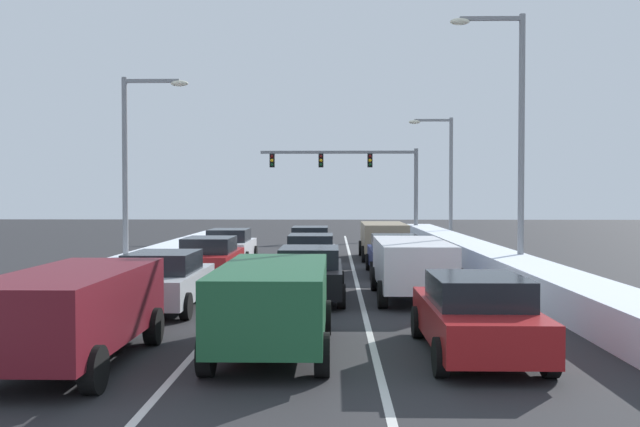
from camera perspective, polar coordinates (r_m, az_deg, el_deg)
The scene contains 21 objects.
ground_plane at distance 22.53m, azimuth -1.20°, elevation -6.07°, with size 120.00×120.00×0.00m, color #28282B.
lane_stripe_between_right_lane_and_center_lane at distance 26.69m, azimuth 2.85°, elevation -4.87°, with size 0.14×46.30×0.01m, color silver.
lane_stripe_between_center_lane_and_left_lane at distance 26.81m, azimuth -4.46°, elevation -4.84°, with size 0.14×46.30×0.01m, color silver.
snow_bank_right_shoulder at distance 27.32m, azimuth 14.06°, elevation -3.85°, with size 1.67×46.30×0.88m, color silver.
snow_bank_left_shoulder at distance 27.81m, azimuth -15.42°, elevation -4.13°, with size 2.06×46.30×0.52m, color silver.
sedan_red_right_lane_nearest at distance 13.16m, azimuth 12.87°, elevation -8.24°, with size 2.00×4.50×1.51m.
suv_white_right_lane_second at distance 19.89m, azimuth 7.65°, elevation -4.16°, with size 2.16×4.90×1.67m.
sedan_navy_right_lane_third at distance 25.66m, azimuth 6.24°, elevation -3.43°, with size 2.00×4.50×1.51m.
suv_tan_right_lane_fourth at distance 32.05m, azimuth 5.30°, elevation -1.98°, with size 2.16×4.90×1.67m.
suv_green_center_lane_nearest at distance 13.04m, azimuth -3.91°, elevation -7.17°, with size 2.16×4.90×1.67m.
sedan_black_center_lane_second at distance 19.53m, azimuth -0.87°, elevation -4.99°, with size 2.00×4.50×1.51m.
sedan_gray_center_lane_third at distance 25.79m, azimuth -0.75°, elevation -3.39°, with size 2.00×4.50×1.51m.
sedan_charcoal_center_lane_fourth at distance 32.02m, azimuth -0.81°, elevation -2.42°, with size 2.00×4.50×1.51m.
suv_maroon_left_lane_nearest at distance 12.81m, azimuth -19.87°, elevation -7.42°, with size 2.16×4.90×1.67m.
sedan_silver_left_lane_second at distance 18.41m, azimuth -12.83°, elevation -5.43°, with size 2.00×4.50×1.51m.
sedan_red_left_lane_third at distance 24.37m, azimuth -9.15°, elevation -3.70°, with size 2.00×4.50×1.51m.
sedan_white_left_lane_fourth at distance 30.02m, azimuth -7.53°, elevation -2.70°, with size 2.00×4.50×1.51m.
traffic_light_gantry at distance 47.61m, azimuth 3.43°, elevation 3.67°, with size 10.94×0.47×6.20m.
street_lamp_right_near at distance 25.33m, azimuth 15.73°, elevation 7.22°, with size 2.66×0.36×9.36m.
street_lamp_right_mid at distance 41.80m, azimuth 10.35°, elevation 3.74°, with size 2.66×0.36×7.62m.
street_lamp_left_mid at distance 28.28m, azimuth -15.21°, elevation 4.81°, with size 2.66×0.36×7.66m.
Camera 1 is at (0.94, -5.47, 3.00)m, focal length 38.41 mm.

